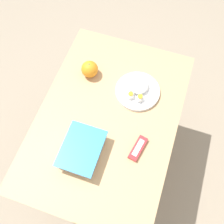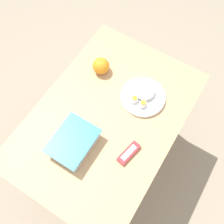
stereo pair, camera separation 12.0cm
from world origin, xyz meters
name	(u,v)px [view 2 (the right image)]	position (x,y,z in m)	size (l,w,h in m)	color
ground_plane	(109,158)	(0.00, 0.00, 0.00)	(10.00, 10.00, 0.00)	gray
table	(107,126)	(0.00, 0.00, 0.60)	(0.94, 0.64, 0.70)	tan
food_container	(74,143)	(-0.19, 0.05, 0.73)	(0.21, 0.16, 0.07)	white
orange_fruit	(101,66)	(0.20, 0.16, 0.74)	(0.08, 0.08, 0.08)	orange
rice_plate	(143,96)	(0.18, -0.09, 0.72)	(0.21, 0.21, 0.05)	white
candy_bar	(129,153)	(-0.10, -0.18, 0.71)	(0.12, 0.06, 0.02)	#B7282D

